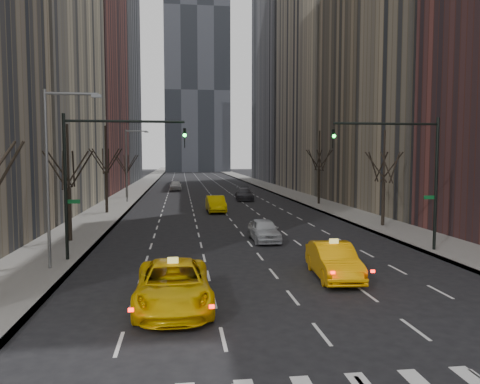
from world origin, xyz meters
name	(u,v)px	position (x,y,z in m)	size (l,w,h in m)	color
ground	(322,334)	(0.00, 0.00, 0.00)	(400.00, 400.00, 0.00)	black
sidewalk_left	(137,189)	(-12.25, 70.00, 0.07)	(4.50, 320.00, 0.15)	slate
sidewalk_right	(272,188)	(12.25, 70.00, 0.07)	(4.50, 320.00, 0.15)	slate
bld_left_far	(75,57)	(-21.50, 66.00, 22.00)	(14.00, 28.00, 44.00)	brown
bld_left_deep	(103,49)	(-21.50, 96.00, 30.00)	(14.00, 30.00, 60.00)	slate
bld_right_far	(333,43)	(21.50, 64.00, 25.00)	(14.00, 28.00, 50.00)	#B6AA8B
bld_right_deep	(291,58)	(21.50, 95.00, 29.00)	(14.00, 30.00, 58.00)	slate
tower_far	(196,15)	(2.00, 170.00, 60.00)	(24.00, 24.00, 120.00)	black
tree_lw_b	(69,188)	(-12.00, 18.00, 3.72)	(3.36, 3.50, 7.82)	black
tree_lw_c	(106,174)	(-12.00, 34.00, 4.04)	(3.36, 3.50, 8.74)	black
tree_lw_d	(126,173)	(-12.00, 52.00, 3.56)	(3.36, 3.50, 7.36)	black
tree_rw_b	(384,182)	(12.00, 22.00, 3.72)	(3.36, 3.50, 7.82)	black
tree_rw_c	(319,171)	(12.00, 40.00, 4.04)	(3.36, 3.50, 8.74)	black
traffic_mast_left	(97,163)	(-9.11, 12.00, 5.49)	(6.69, 0.39, 8.00)	black
traffic_mast_right	(410,162)	(9.11, 12.00, 5.49)	(6.69, 0.39, 8.00)	black
streetlight_near	(54,161)	(-10.84, 10.00, 5.62)	(2.83, 0.22, 9.00)	slate
streetlight_far	(129,158)	(-10.84, 45.00, 5.62)	(2.83, 0.22, 9.00)	slate
taxi_suv	(173,285)	(-4.87, 3.42, 0.86)	(2.87, 6.22, 1.73)	yellow
taxi_sedan	(334,261)	(2.69, 6.83, 0.84)	(1.78, 5.09, 1.68)	#FFA605
silver_sedan_ahead	(264,230)	(1.13, 16.90, 0.77)	(1.81, 4.51, 1.54)	#B0B4B9
far_taxi	(216,204)	(-0.90, 34.13, 0.85)	(1.81, 5.18, 1.71)	#DEB904
far_suv_grey	(244,194)	(3.86, 46.86, 0.79)	(2.22, 5.47, 1.59)	#333238
far_car_white	(176,185)	(-5.37, 66.18, 0.85)	(2.00, 4.98, 1.70)	silver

